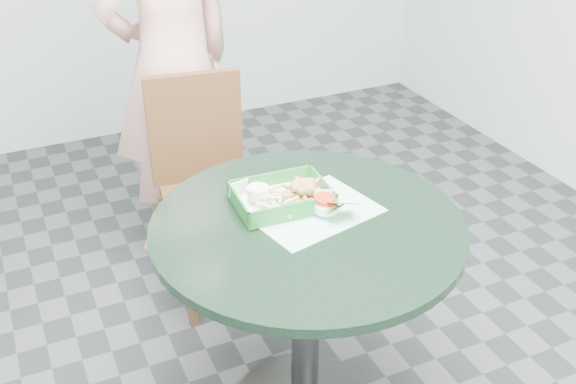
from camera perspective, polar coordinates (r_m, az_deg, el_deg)
name	(u,v)px	position (r m, az deg, el deg)	size (l,w,h in m)	color
cafe_table	(307,274)	(2.08, 1.59, -6.94)	(0.93, 0.93, 0.75)	#353536
dining_chair	(205,175)	(2.72, -7.04, 1.45)	(0.38, 0.38, 0.93)	#44281C
diner_person	(169,28)	(2.83, -10.02, 13.50)	(0.76, 0.50, 2.08)	#EBA89C
placemat	(312,216)	(2.03, 2.07, -2.08)	(0.36, 0.27, 0.00)	#9FDED0
food_basket	(282,205)	(2.05, -0.55, -1.13)	(0.28, 0.21, 0.06)	#217326
crab_sandwich	(303,195)	(2.04, 1.30, -0.24)	(0.12, 0.12, 0.07)	#BC8738
fries_pile	(277,207)	(2.01, -0.91, -1.27)	(0.10, 0.11, 0.04)	beige
sauce_ramekin	(258,198)	(2.02, -2.56, -0.50)	(0.07, 0.07, 0.04)	white
garnish_cup	(330,209)	(1.99, 3.59, -1.41)	(0.11, 0.11, 0.04)	white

